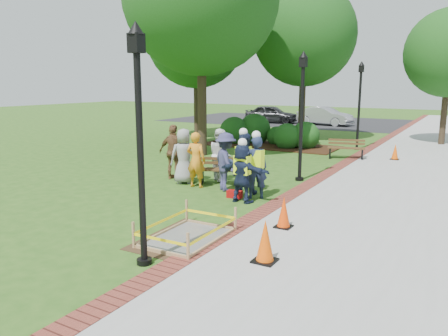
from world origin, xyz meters
The scene contains 32 objects.
ground centered at (0.00, 0.00, 0.00)m, with size 100.00×100.00×0.00m, color #285116.
sidewalk centered at (5.00, 10.00, 0.01)m, with size 6.00×60.00×0.02m, color #9E9E99.
brick_edging centered at (1.75, 10.00, 0.01)m, with size 0.50×60.00×0.03m, color maroon.
mulch_bed centered at (-3.00, 12.00, 0.02)m, with size 7.00×3.00×0.05m, color #381E0F.
parking_lot centered at (0.00, 27.00, 0.00)m, with size 36.00×12.00×0.01m, color black.
wet_concrete_pad centered at (1.20, -1.55, 0.23)m, with size 1.74×2.33×0.55m.
bench_near centered at (-0.72, 3.21, 0.27)m, with size 1.66×1.09×0.86m.
bench_far centered at (1.48, 10.07, 0.27)m, with size 1.62×0.87×0.84m.
cone_front centered at (3.13, -1.84, 0.40)m, with size 0.42×0.42×0.82m.
cone_back centered at (2.68, 0.14, 0.35)m, with size 0.37×0.37×0.73m.
cone_far centered at (3.37, 10.82, 0.33)m, with size 0.35×0.35×0.69m.
toolbox centered at (0.44, 1.92, 0.11)m, with size 0.42×0.23×0.21m, color #9C0C0C.
lamp_near centered at (1.25, -3.00, 2.48)m, with size 0.28×0.28×4.26m.
lamp_mid centered at (1.25, 5.00, 2.48)m, with size 0.28×0.28×4.26m.
lamp_far centered at (1.25, 13.00, 2.48)m, with size 0.28×0.28×4.26m.
tree_back centered at (-2.40, 15.01, 5.84)m, with size 5.67×5.67×8.68m.
tree_far centered at (-8.25, 13.05, 5.74)m, with size 5.70×5.70×8.60m.
shrub_a centered at (-5.05, 11.86, 0.00)m, with size 1.57×1.57×1.57m, color #194614.
shrub_b centered at (-4.21, 12.68, 0.00)m, with size 1.73×1.73×1.73m, color #194614.
shrub_c centered at (-1.89, 11.64, 0.00)m, with size 1.36×1.36×1.36m, color #194614.
shrub_d centered at (-1.13, 12.15, 0.00)m, with size 1.45×1.45×1.45m, color #194614.
shrub_e centered at (-2.90, 12.66, 0.00)m, with size 1.05×1.05×1.05m, color #194614.
casual_person_a centered at (-1.88, 2.71, 0.90)m, with size 0.68×0.64×1.80m.
casual_person_b centered at (-1.23, 2.44, 0.87)m, with size 0.59×0.40×1.75m.
casual_person_c centered at (-1.09, 3.69, 0.88)m, with size 0.66×0.63×1.75m.
casual_person_d centered at (-2.54, 3.05, 0.93)m, with size 0.65×0.47×1.87m.
casual_person_e centered at (-0.21, 2.53, 0.89)m, with size 0.67×0.64×1.78m.
hivis_worker_a centered at (0.84, 1.62, 0.89)m, with size 0.54×0.37×1.78m.
hivis_worker_b centered at (0.98, 2.16, 0.96)m, with size 0.68×0.63×1.94m.
hivis_worker_c centered at (0.42, 2.45, 0.97)m, with size 0.69×0.63×1.96m.
parked_car_a centered at (-8.34, 24.19, 0.00)m, with size 4.83×2.10×1.57m, color #242426.
parked_car_b centered at (-3.98, 24.51, 0.00)m, with size 4.69×2.04×1.53m, color #9F9FA4.
Camera 1 is at (6.27, -8.75, 3.26)m, focal length 35.00 mm.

